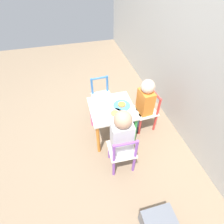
{
  "coord_description": "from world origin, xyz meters",
  "views": [
    {
      "loc": [
        1.38,
        -0.37,
        1.76
      ],
      "look_at": [
        0.0,
        0.0,
        0.39
      ],
      "focal_mm": 28.0,
      "sensor_mm": 36.0,
      "label": 1
    }
  ],
  "objects_px": {
    "plate_right": "(115,114)",
    "storage_bin": "(158,223)",
    "plate_back": "(122,105)",
    "kids_table": "(112,113)",
    "chair_purple": "(122,152)",
    "child_right": "(121,135)",
    "chair_red": "(147,112)",
    "chair_blue": "(102,97)",
    "child_back": "(144,102)"
  },
  "relations": [
    {
      "from": "child_right",
      "to": "plate_right",
      "type": "bearing_deg",
      "value": -90.75
    },
    {
      "from": "chair_purple",
      "to": "chair_blue",
      "type": "bearing_deg",
      "value": -87.54
    },
    {
      "from": "kids_table",
      "to": "chair_red",
      "type": "xyz_separation_m",
      "value": [
        -0.03,
        0.46,
        -0.12
      ]
    },
    {
      "from": "chair_red",
      "to": "storage_bin",
      "type": "bearing_deg",
      "value": -21.16
    },
    {
      "from": "child_back",
      "to": "plate_right",
      "type": "height_order",
      "value": "child_back"
    },
    {
      "from": "chair_purple",
      "to": "chair_red",
      "type": "xyz_separation_m",
      "value": [
        -0.49,
        0.47,
        0.0
      ]
    },
    {
      "from": "chair_purple",
      "to": "storage_bin",
      "type": "xyz_separation_m",
      "value": [
        0.63,
        0.12,
        -0.16
      ]
    },
    {
      "from": "kids_table",
      "to": "storage_bin",
      "type": "distance_m",
      "value": 1.13
    },
    {
      "from": "child_right",
      "to": "plate_back",
      "type": "distance_m",
      "value": 0.42
    },
    {
      "from": "plate_back",
      "to": "plate_right",
      "type": "bearing_deg",
      "value": -45.0
    },
    {
      "from": "kids_table",
      "to": "plate_back",
      "type": "relative_size",
      "value": 2.57
    },
    {
      "from": "chair_red",
      "to": "storage_bin",
      "type": "xyz_separation_m",
      "value": [
        1.12,
        -0.35,
        -0.16
      ]
    },
    {
      "from": "child_back",
      "to": "plate_right",
      "type": "distance_m",
      "value": 0.42
    },
    {
      "from": "chair_red",
      "to": "child_right",
      "type": "bearing_deg",
      "value": -51.55
    },
    {
      "from": "plate_right",
      "to": "chair_red",
      "type": "bearing_deg",
      "value": 107.63
    },
    {
      "from": "kids_table",
      "to": "plate_right",
      "type": "distance_m",
      "value": 0.15
    },
    {
      "from": "plate_right",
      "to": "storage_bin",
      "type": "distance_m",
      "value": 1.05
    },
    {
      "from": "chair_blue",
      "to": "storage_bin",
      "type": "bearing_deg",
      "value": -88.09
    },
    {
      "from": "plate_right",
      "to": "child_back",
      "type": "bearing_deg",
      "value": 109.63
    },
    {
      "from": "storage_bin",
      "to": "child_back",
      "type": "bearing_deg",
      "value": 165.67
    },
    {
      "from": "child_right",
      "to": "child_back",
      "type": "relative_size",
      "value": 1.06
    },
    {
      "from": "chair_red",
      "to": "plate_back",
      "type": "distance_m",
      "value": 0.4
    },
    {
      "from": "kids_table",
      "to": "chair_purple",
      "type": "xyz_separation_m",
      "value": [
        0.46,
        -0.01,
        -0.12
      ]
    },
    {
      "from": "child_right",
      "to": "storage_bin",
      "type": "bearing_deg",
      "value": 101.93
    },
    {
      "from": "plate_right",
      "to": "storage_bin",
      "type": "height_order",
      "value": "plate_right"
    },
    {
      "from": "chair_red",
      "to": "plate_back",
      "type": "height_order",
      "value": "chair_red"
    },
    {
      "from": "plate_right",
      "to": "storage_bin",
      "type": "relative_size",
      "value": 0.7
    },
    {
      "from": "plate_back",
      "to": "storage_bin",
      "type": "xyz_separation_m",
      "value": [
        1.09,
        -0.0,
        -0.37
      ]
    },
    {
      "from": "chair_purple",
      "to": "child_right",
      "type": "xyz_separation_m",
      "value": [
        -0.06,
        0.0,
        0.2
      ]
    },
    {
      "from": "child_right",
      "to": "storage_bin",
      "type": "relative_size",
      "value": 2.89
    },
    {
      "from": "chair_red",
      "to": "child_back",
      "type": "relative_size",
      "value": 0.72
    },
    {
      "from": "child_back",
      "to": "chair_blue",
      "type": "bearing_deg",
      "value": -139.67
    },
    {
      "from": "plate_right",
      "to": "kids_table",
      "type": "bearing_deg",
      "value": 180.0
    },
    {
      "from": "chair_purple",
      "to": "chair_red",
      "type": "bearing_deg",
      "value": -132.08
    },
    {
      "from": "plate_back",
      "to": "storage_bin",
      "type": "bearing_deg",
      "value": -0.2
    },
    {
      "from": "chair_blue",
      "to": "plate_right",
      "type": "xyz_separation_m",
      "value": [
        0.57,
        0.02,
        0.21
      ]
    },
    {
      "from": "kids_table",
      "to": "child_right",
      "type": "distance_m",
      "value": 0.41
    },
    {
      "from": "kids_table",
      "to": "chair_red",
      "type": "relative_size",
      "value": 0.94
    },
    {
      "from": "child_right",
      "to": "plate_right",
      "type": "relative_size",
      "value": 4.14
    },
    {
      "from": "child_right",
      "to": "child_back",
      "type": "height_order",
      "value": "child_right"
    },
    {
      "from": "child_right",
      "to": "plate_right",
      "type": "height_order",
      "value": "child_right"
    },
    {
      "from": "kids_table",
      "to": "chair_purple",
      "type": "height_order",
      "value": "chair_purple"
    },
    {
      "from": "chair_blue",
      "to": "plate_right",
      "type": "height_order",
      "value": "chair_blue"
    },
    {
      "from": "chair_blue",
      "to": "plate_right",
      "type": "relative_size",
      "value": 2.81
    },
    {
      "from": "chair_blue",
      "to": "child_back",
      "type": "height_order",
      "value": "child_back"
    },
    {
      "from": "plate_back",
      "to": "chair_purple",
      "type": "bearing_deg",
      "value": -15.69
    },
    {
      "from": "chair_blue",
      "to": "storage_bin",
      "type": "height_order",
      "value": "chair_blue"
    },
    {
      "from": "kids_table",
      "to": "plate_right",
      "type": "relative_size",
      "value": 2.65
    },
    {
      "from": "kids_table",
      "to": "plate_right",
      "type": "height_order",
      "value": "plate_right"
    },
    {
      "from": "chair_red",
      "to": "child_right",
      "type": "height_order",
      "value": "child_right"
    }
  ]
}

